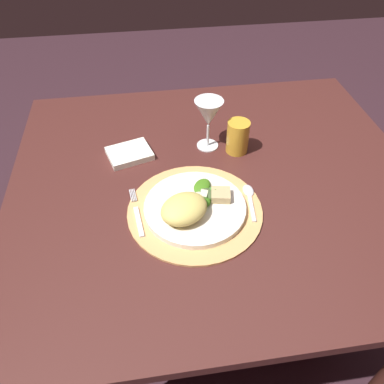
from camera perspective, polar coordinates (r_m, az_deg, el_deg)
name	(u,v)px	position (r m, az deg, el deg)	size (l,w,h in m)	color
ground_plane	(209,307)	(1.62, 2.54, -17.03)	(6.00, 6.00, 0.00)	#321C23
dining_table	(215,212)	(1.15, 3.43, -2.99)	(1.14, 1.01, 0.72)	#45201C
placemat	(195,210)	(0.96, 0.43, -2.79)	(0.34, 0.34, 0.01)	tan
dinner_plate	(195,207)	(0.95, 0.44, -2.34)	(0.26, 0.26, 0.02)	silver
pasta_serving	(184,209)	(0.90, -1.21, -2.55)	(0.12, 0.10, 0.05)	#D7C162
salad_greens	(206,194)	(0.96, 2.17, -0.23)	(0.09, 0.12, 0.03)	#356C17
bread_piece	(221,195)	(0.96, 4.37, -0.45)	(0.05, 0.05, 0.02)	tan
fork	(137,214)	(0.95, -8.29, -3.34)	(0.03, 0.17, 0.00)	silver
spoon	(249,196)	(1.00, 8.65, -0.56)	(0.03, 0.13, 0.01)	silver
napkin	(130,154)	(1.13, -9.42, 5.76)	(0.12, 0.10, 0.02)	white
wine_glass	(207,115)	(1.10, 2.29, 11.61)	(0.08, 0.08, 0.16)	silver
amber_tumbler	(238,137)	(1.12, 6.93, 8.27)	(0.07, 0.07, 0.10)	gold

